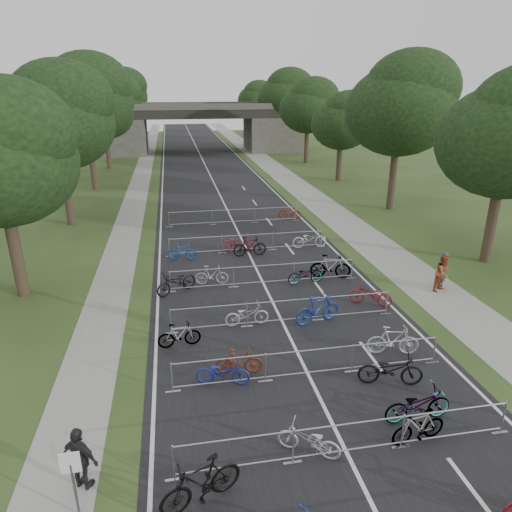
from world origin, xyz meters
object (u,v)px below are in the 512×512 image
Objects in this scene: park_sign at (72,473)px; pedestrian_a at (441,270)px; overpass_bridge at (198,128)px; pedestrian_b at (443,273)px; pedestrian_c at (81,459)px.

park_sign is 0.97× the size of pedestrian_a.
park_sign is at bearing -2.83° from pedestrian_a.
overpass_bridge is 16.98× the size of pedestrian_b.
pedestrian_a is (15.22, 10.10, -0.32)m from park_sign.
park_sign is 1.00× the size of pedestrian_b.
pedestrian_a is 1.08× the size of pedestrian_c.
pedestrian_b is 17.60m from pedestrian_c.
pedestrian_b is (15.12, 9.80, -0.35)m from park_sign.
overpass_bridge is 16.41× the size of pedestrian_a.
pedestrian_a reaches higher than pedestrian_c.
park_sign is 18.27m from pedestrian_a.
pedestrian_b is (8.32, -52.20, -2.62)m from overpass_bridge.
overpass_bridge is at bearing 83.74° from park_sign.
park_sign is 18.02m from pedestrian_b.
park_sign reaches higher than pedestrian_c.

